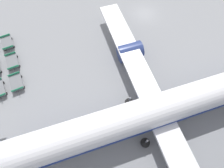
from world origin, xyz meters
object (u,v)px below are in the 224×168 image
(baggage_dolly_row_mid_a_col_b, at_px, (12,61))
(baggage_dolly_row_mid_a_col_c, at_px, (16,82))
(baggage_dolly_row_mid_a_col_a, at_px, (7,43))
(airplane, at_px, (166,107))

(baggage_dolly_row_mid_a_col_b, distance_m, baggage_dolly_row_mid_a_col_c, 4.03)
(baggage_dolly_row_mid_a_col_a, height_order, baggage_dolly_row_mid_a_col_c, same)
(baggage_dolly_row_mid_a_col_b, relative_size, baggage_dolly_row_mid_a_col_c, 1.00)
(airplane, distance_m, baggage_dolly_row_mid_a_col_b, 23.88)
(baggage_dolly_row_mid_a_col_b, bearing_deg, baggage_dolly_row_mid_a_col_a, -178.61)
(airplane, distance_m, baggage_dolly_row_mid_a_col_a, 27.12)
(airplane, height_order, baggage_dolly_row_mid_a_col_b, airplane)
(baggage_dolly_row_mid_a_col_a, distance_m, baggage_dolly_row_mid_a_col_c, 8.26)
(baggage_dolly_row_mid_a_col_a, height_order, baggage_dolly_row_mid_a_col_b, same)
(airplane, bearing_deg, baggage_dolly_row_mid_a_col_b, -135.68)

